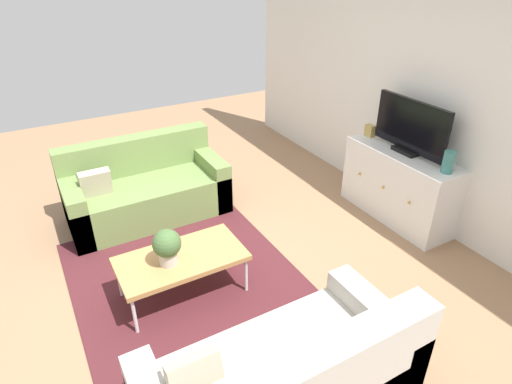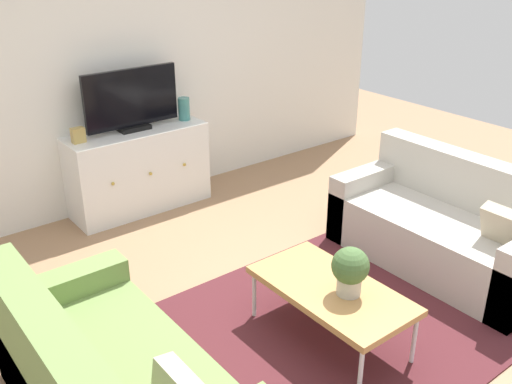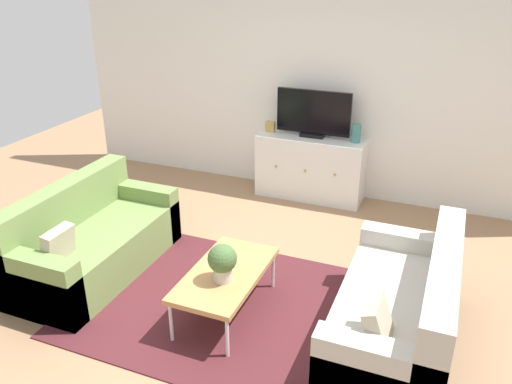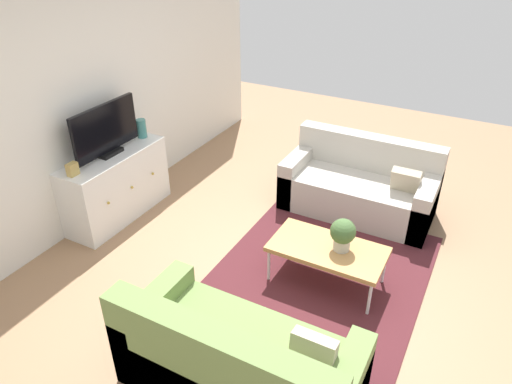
# 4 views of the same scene
# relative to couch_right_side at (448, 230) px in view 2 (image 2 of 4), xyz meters

# --- Properties ---
(ground_plane) EXTENTS (10.00, 10.00, 0.00)m
(ground_plane) POSITION_rel_couch_right_side_xyz_m (-1.43, 0.10, -0.29)
(ground_plane) COLOR #997251
(wall_back) EXTENTS (6.40, 0.12, 2.70)m
(wall_back) POSITION_rel_couch_right_side_xyz_m (-1.43, 2.65, 1.06)
(wall_back) COLOR silver
(wall_back) RESTS_ON ground_plane
(area_rug) EXTENTS (2.50, 1.90, 0.01)m
(area_rug) POSITION_rel_couch_right_side_xyz_m (-1.43, -0.05, -0.28)
(area_rug) COLOR #4C1E23
(area_rug) RESTS_ON ground_plane
(couch_right_side) EXTENTS (0.80, 1.68, 0.84)m
(couch_right_side) POSITION_rel_couch_right_side_xyz_m (0.00, 0.00, 0.00)
(couch_right_side) COLOR #B2ADA3
(couch_right_side) RESTS_ON ground_plane
(coffee_table) EXTENTS (0.55, 1.04, 0.40)m
(coffee_table) POSITION_rel_couch_right_side_xyz_m (-1.40, -0.12, 0.08)
(coffee_table) COLOR #B7844C
(coffee_table) RESTS_ON ground_plane
(potted_plant) EXTENTS (0.23, 0.23, 0.31)m
(potted_plant) POSITION_rel_couch_right_side_xyz_m (-1.37, -0.23, 0.28)
(potted_plant) COLOR #B7B2A8
(potted_plant) RESTS_ON coffee_table
(tv_console) EXTENTS (1.29, 0.47, 0.77)m
(tv_console) POSITION_rel_couch_right_side_xyz_m (-1.44, 2.37, 0.10)
(tv_console) COLOR white
(tv_console) RESTS_ON ground_plane
(flat_screen_tv) EXTENTS (0.89, 0.16, 0.55)m
(flat_screen_tv) POSITION_rel_couch_right_side_xyz_m (-1.44, 2.39, 0.76)
(flat_screen_tv) COLOR black
(flat_screen_tv) RESTS_ON tv_console
(glass_vase) EXTENTS (0.11, 0.11, 0.21)m
(glass_vase) POSITION_rel_couch_right_side_xyz_m (-0.91, 2.37, 0.59)
(glass_vase) COLOR teal
(glass_vase) RESTS_ON tv_console
(mantel_clock) EXTENTS (0.11, 0.07, 0.13)m
(mantel_clock) POSITION_rel_couch_right_side_xyz_m (-1.96, 2.37, 0.55)
(mantel_clock) COLOR tan
(mantel_clock) RESTS_ON tv_console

